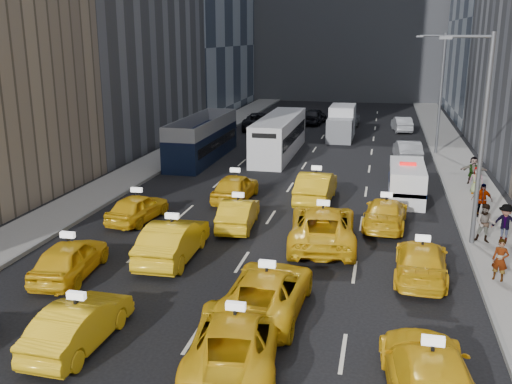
% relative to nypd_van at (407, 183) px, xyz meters
% --- Properties ---
extents(ground, '(160.00, 160.00, 0.00)m').
position_rel_nypd_van_xyz_m(ground, '(-6.71, -18.86, -0.95)').
color(ground, black).
rests_on(ground, ground).
extents(sidewalk_west, '(3.00, 90.00, 0.15)m').
position_rel_nypd_van_xyz_m(sidewalk_west, '(-17.21, 6.14, -0.87)').
color(sidewalk_west, gray).
rests_on(sidewalk_west, ground).
extents(sidewalk_east, '(3.00, 90.00, 0.15)m').
position_rel_nypd_van_xyz_m(sidewalk_east, '(3.79, 6.14, -0.87)').
color(sidewalk_east, gray).
rests_on(sidewalk_east, ground).
extents(curb_west, '(0.15, 90.00, 0.18)m').
position_rel_nypd_van_xyz_m(curb_west, '(-15.76, 6.14, -0.86)').
color(curb_west, slate).
rests_on(curb_west, ground).
extents(curb_east, '(0.15, 90.00, 0.18)m').
position_rel_nypd_van_xyz_m(curb_east, '(2.34, 6.14, -0.86)').
color(curb_east, slate).
rests_on(curb_east, ground).
extents(streetlight_near, '(2.15, 0.22, 9.00)m').
position_rel_nypd_van_xyz_m(streetlight_near, '(2.47, -6.86, 3.97)').
color(streetlight_near, '#595B60').
rests_on(streetlight_near, ground).
extents(streetlight_far, '(2.15, 0.22, 9.00)m').
position_rel_nypd_van_xyz_m(streetlight_far, '(2.47, 13.14, 3.97)').
color(streetlight_far, '#595B60').
rests_on(streetlight_far, ground).
extents(taxi_5, '(1.60, 4.26, 1.39)m').
position_rel_nypd_van_xyz_m(taxi_5, '(-9.82, -18.12, -0.25)').
color(taxi_5, yellow).
rests_on(taxi_5, ground).
extents(taxi_6, '(3.05, 5.52, 1.46)m').
position_rel_nypd_van_xyz_m(taxi_6, '(-5.12, -17.90, -0.21)').
color(taxi_6, yellow).
rests_on(taxi_6, ground).
extents(taxi_7, '(2.63, 5.39, 1.51)m').
position_rel_nypd_van_xyz_m(taxi_7, '(0.02, -18.71, -0.19)').
color(taxi_7, yellow).
rests_on(taxi_7, ground).
extents(taxi_8, '(2.12, 4.41, 1.45)m').
position_rel_nypd_van_xyz_m(taxi_8, '(-12.71, -13.65, -0.22)').
color(taxi_8, yellow).
rests_on(taxi_8, ground).
extents(taxi_9, '(1.85, 4.97, 1.62)m').
position_rel_nypd_van_xyz_m(taxi_9, '(-9.53, -11.13, -0.13)').
color(taxi_9, yellow).
rests_on(taxi_9, ground).
extents(taxi_10, '(2.61, 5.37, 1.47)m').
position_rel_nypd_van_xyz_m(taxi_10, '(-4.87, -14.80, -0.21)').
color(taxi_10, yellow).
rests_on(taxi_10, ground).
extents(taxi_11, '(2.14, 4.77, 1.36)m').
position_rel_nypd_van_xyz_m(taxi_11, '(0.23, -10.86, -0.27)').
color(taxi_11, yellow).
rests_on(taxi_11, ground).
extents(taxi_12, '(2.09, 4.20, 1.38)m').
position_rel_nypd_van_xyz_m(taxi_12, '(-12.98, -6.88, -0.26)').
color(taxi_12, yellow).
rests_on(taxi_12, ground).
extents(taxi_13, '(1.80, 4.33, 1.39)m').
position_rel_nypd_van_xyz_m(taxi_13, '(-7.92, -6.71, -0.25)').
color(taxi_13, yellow).
rests_on(taxi_13, ground).
extents(taxi_14, '(3.31, 6.24, 1.67)m').
position_rel_nypd_van_xyz_m(taxi_14, '(-3.78, -8.10, -0.11)').
color(taxi_14, yellow).
rests_on(taxi_14, ground).
extents(taxi_15, '(2.24, 4.83, 1.37)m').
position_rel_nypd_van_xyz_m(taxi_15, '(-1.11, -5.08, -0.26)').
color(taxi_15, yellow).
rests_on(taxi_15, ground).
extents(taxi_16, '(1.96, 4.51, 1.52)m').
position_rel_nypd_van_xyz_m(taxi_16, '(-9.21, -2.33, -0.19)').
color(taxi_16, yellow).
rests_on(taxi_16, ground).
extents(taxi_17, '(1.90, 5.13, 1.68)m').
position_rel_nypd_van_xyz_m(taxi_17, '(-4.85, -1.54, -0.11)').
color(taxi_17, yellow).
rests_on(taxi_17, ground).
extents(nypd_van, '(2.05, 4.94, 2.10)m').
position_rel_nypd_van_xyz_m(nypd_van, '(0.00, 0.00, 0.00)').
color(nypd_van, white).
rests_on(nypd_van, ground).
extents(double_decker, '(2.72, 10.59, 3.06)m').
position_rel_nypd_van_xyz_m(double_decker, '(-14.30, 7.68, 0.57)').
color(double_decker, black).
rests_on(double_decker, ground).
extents(city_bus, '(2.40, 11.38, 2.94)m').
position_rel_nypd_van_xyz_m(city_bus, '(-9.11, 10.51, 0.51)').
color(city_bus, silver).
rests_on(city_bus, ground).
extents(box_truck, '(2.49, 6.29, 2.82)m').
position_rel_nypd_van_xyz_m(box_truck, '(-5.03, 18.61, 0.44)').
color(box_truck, white).
rests_on(box_truck, ground).
extents(misc_car_0, '(2.07, 4.83, 1.55)m').
position_rel_nypd_van_xyz_m(misc_car_0, '(0.37, 10.19, -0.17)').
color(misc_car_0, '#96999D').
rests_on(misc_car_0, ground).
extents(misc_car_1, '(3.32, 6.09, 1.62)m').
position_rel_nypd_van_xyz_m(misc_car_1, '(-13.28, 22.07, -0.14)').
color(misc_car_1, black).
rests_on(misc_car_1, ground).
extents(misc_car_2, '(2.13, 5.03, 1.45)m').
position_rel_nypd_van_xyz_m(misc_car_2, '(-4.89, 26.58, -0.22)').
color(misc_car_2, gray).
rests_on(misc_car_2, ground).
extents(misc_car_3, '(2.48, 4.97, 1.63)m').
position_rel_nypd_van_xyz_m(misc_car_3, '(-8.43, 26.51, -0.13)').
color(misc_car_3, black).
rests_on(misc_car_3, ground).
extents(misc_car_4, '(2.04, 4.43, 1.41)m').
position_rel_nypd_van_xyz_m(misc_car_4, '(0.27, 23.85, -0.24)').
color(misc_car_4, '#A9ACB1').
rests_on(misc_car_4, ground).
extents(pedestrian_0, '(0.68, 0.58, 1.58)m').
position_rel_nypd_van_xyz_m(pedestrian_0, '(3.00, -10.82, -0.01)').
color(pedestrian_0, gray).
rests_on(pedestrian_0, sidewalk_east).
extents(pedestrian_1, '(0.91, 0.63, 1.72)m').
position_rel_nypd_van_xyz_m(pedestrian_1, '(3.10, -6.72, 0.06)').
color(pedestrian_1, gray).
rests_on(pedestrian_1, sidewalk_east).
extents(pedestrian_2, '(1.19, 0.87, 1.71)m').
position_rel_nypd_van_xyz_m(pedestrian_2, '(3.94, -6.48, 0.06)').
color(pedestrian_2, gray).
rests_on(pedestrian_2, sidewalk_east).
extents(pedestrian_3, '(1.01, 0.48, 1.70)m').
position_rel_nypd_van_xyz_m(pedestrian_3, '(3.51, -2.91, 0.05)').
color(pedestrian_3, gray).
rests_on(pedestrian_3, sidewalk_east).
extents(pedestrian_4, '(0.83, 0.56, 1.56)m').
position_rel_nypd_van_xyz_m(pedestrian_4, '(3.88, 1.52, -0.01)').
color(pedestrian_4, gray).
rests_on(pedestrian_4, sidewalk_east).
extents(pedestrian_5, '(1.55, 0.51, 1.66)m').
position_rel_nypd_van_xyz_m(pedestrian_5, '(4.01, 3.87, 0.03)').
color(pedestrian_5, gray).
rests_on(pedestrian_5, sidewalk_east).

